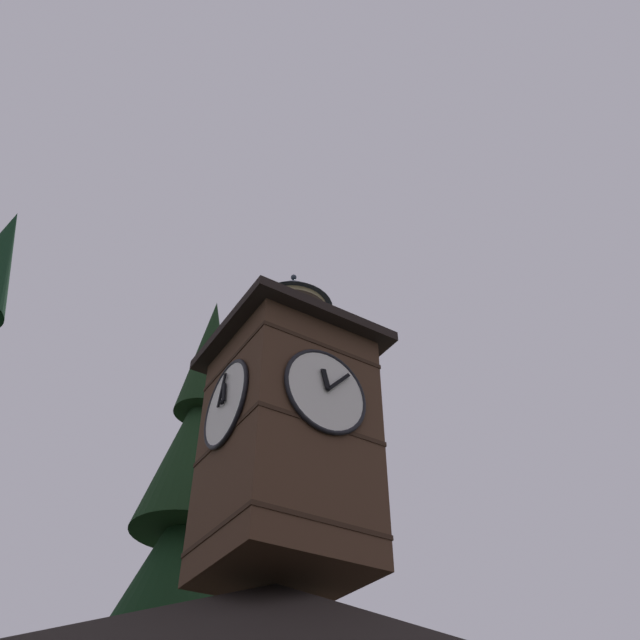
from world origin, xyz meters
The scene contains 2 objects.
clock_tower centered at (-0.11, -1.46, 9.97)m, with size 3.78×3.78×8.20m.
pine_tree_behind centered at (-0.84, -9.05, 7.53)m, with size 6.56×6.56×19.66m.
Camera 1 is at (6.19, 9.88, 2.25)m, focal length 36.75 mm.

